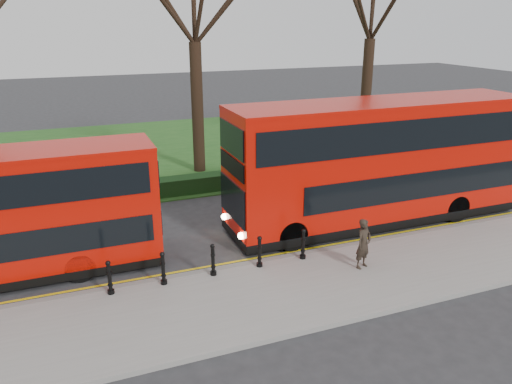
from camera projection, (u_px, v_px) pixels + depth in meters
name	position (u px, v px, depth m)	size (l,w,h in m)	color
ground	(220.00, 257.00, 16.96)	(120.00, 120.00, 0.00)	#28282B
pavement	(252.00, 299.00, 14.29)	(60.00, 4.00, 0.15)	gray
kerb	(230.00, 268.00, 16.05)	(60.00, 0.25, 0.16)	slate
grass_verge	(146.00, 152.00, 30.14)	(60.00, 18.00, 0.06)	#1D4A18
hedge	(176.00, 187.00, 22.80)	(60.00, 0.90, 0.80)	black
yellow_line_outer	(227.00, 266.00, 16.34)	(60.00, 0.10, 0.01)	yellow
yellow_line_inner	(225.00, 263.00, 16.51)	(60.00, 0.10, 0.01)	yellow
bollard_row	(213.00, 260.00, 15.33)	(6.32, 0.15, 1.00)	black
bus_rear	(380.00, 163.00, 19.21)	(12.03, 2.76, 4.79)	#BC0E04
pedestrian	(364.00, 244.00, 15.71)	(0.60, 0.39, 1.64)	#2B231B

